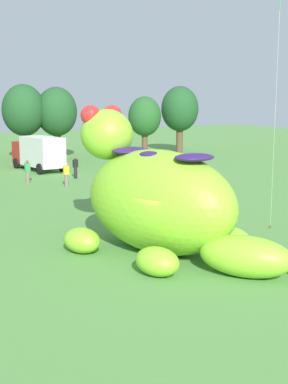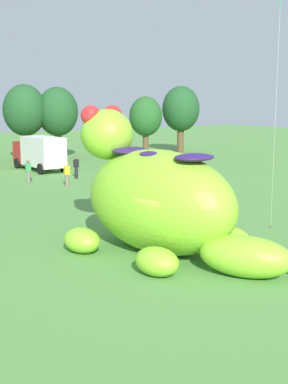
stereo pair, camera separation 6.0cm
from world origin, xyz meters
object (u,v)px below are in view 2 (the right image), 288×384
Objects in this scene: box_truck at (39,152)px; spectator_near_inflatable at (67,175)px; spectator_by_cars at (28,172)px; giant_inflatable_creature at (159,200)px; spectator_mid_field at (76,168)px.

box_truck reaches higher than spectator_near_inflatable.
spectator_by_cars is (-3.51, -6.12, -0.75)m from box_truck.
giant_inflatable_creature is 1.68× the size of box_truck.
giant_inflatable_creature is 6.38× the size of spectator_mid_field.
giant_inflatable_creature reaches higher than box_truck.
box_truck is 3.79× the size of spectator_mid_field.
spectator_near_inflatable and spectator_by_cars have the same top height.
spectator_near_inflatable is at bearing -126.37° from spectator_mid_field.
box_truck is 6.11m from spectator_mid_field.
spectator_by_cars is (-1.60, 3.12, 0.00)m from spectator_near_inflatable.
box_truck is at bearing 94.21° from spectator_mid_field.
giant_inflatable_creature reaches higher than spectator_mid_field.
spectator_by_cars is at bearing 117.21° from spectator_near_inflatable.
spectator_by_cars is at bearing -178.88° from spectator_mid_field.
spectator_near_inflatable and spectator_mid_field have the same top height.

